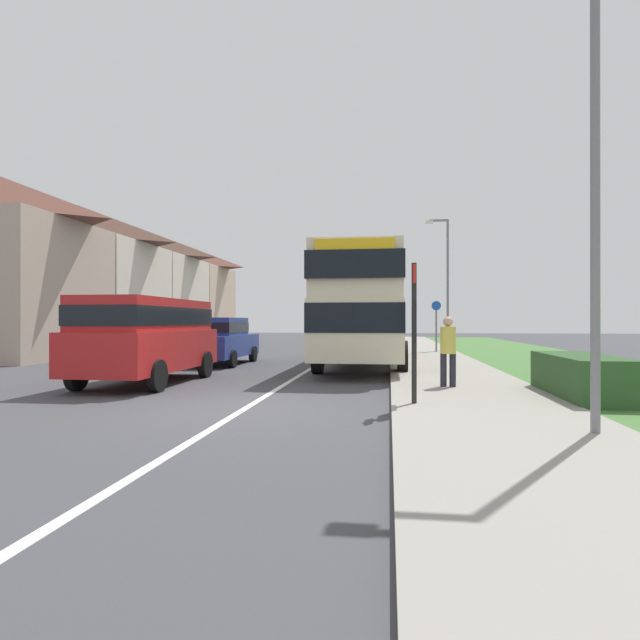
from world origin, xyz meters
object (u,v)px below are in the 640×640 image
at_px(parked_car_blue, 219,339).
at_px(cycle_route_sign, 436,324).
at_px(pedestrian_at_stop, 448,348).
at_px(bus_stop_sign, 414,323).
at_px(street_lamp_near, 586,147).
at_px(street_lamp_mid, 445,275).
at_px(parked_van_red, 148,333).
at_px(double_decker_bus, 364,305).

bearing_deg(parked_car_blue, cycle_route_sign, 40.16).
height_order(pedestrian_at_stop, bus_stop_sign, bus_stop_sign).
xyz_separation_m(pedestrian_at_stop, street_lamp_near, (1.25, -4.62, 2.87)).
bearing_deg(street_lamp_near, street_lamp_mid, 89.27).
bearing_deg(bus_stop_sign, parked_car_blue, 126.38).
distance_m(parked_car_blue, pedestrian_at_stop, 9.82).
height_order(parked_car_blue, cycle_route_sign, cycle_route_sign).
xyz_separation_m(parked_van_red, street_lamp_mid, (8.83, 14.20, 2.60)).
bearing_deg(cycle_route_sign, parked_car_blue, -139.84).
xyz_separation_m(double_decker_bus, bus_stop_sign, (1.30, -9.03, -0.60)).
bearing_deg(cycle_route_sign, parked_van_red, -122.76).
relative_size(parked_van_red, street_lamp_near, 0.74).
height_order(street_lamp_near, street_lamp_mid, street_lamp_mid).
relative_size(pedestrian_at_stop, street_lamp_near, 0.25).
height_order(pedestrian_at_stop, street_lamp_near, street_lamp_near).
relative_size(cycle_route_sign, street_lamp_mid, 0.38).
xyz_separation_m(bus_stop_sign, street_lamp_mid, (2.36, 17.30, 2.32)).
bearing_deg(cycle_route_sign, bus_stop_sign, -96.40).
bearing_deg(street_lamp_mid, pedestrian_at_stop, -95.77).
height_order(double_decker_bus, pedestrian_at_stop, double_decker_bus).
distance_m(double_decker_bus, street_lamp_mid, 9.20).
bearing_deg(double_decker_bus, bus_stop_sign, -81.81).
distance_m(pedestrian_at_stop, bus_stop_sign, 2.66).
height_order(double_decker_bus, parked_car_blue, double_decker_bus).
distance_m(double_decker_bus, pedestrian_at_stop, 7.03).
distance_m(pedestrian_at_stop, street_lamp_mid, 15.21).
bearing_deg(bus_stop_sign, cycle_route_sign, 83.60).
xyz_separation_m(street_lamp_near, street_lamp_mid, (0.25, 19.48, 0.02)).
relative_size(cycle_route_sign, street_lamp_near, 0.38).
height_order(cycle_route_sign, street_lamp_near, street_lamp_near).
relative_size(bus_stop_sign, street_lamp_near, 0.39).
bearing_deg(bus_stop_sign, street_lamp_near, -45.90).
xyz_separation_m(pedestrian_at_stop, cycle_route_sign, (0.93, 13.49, 0.45)).
bearing_deg(bus_stop_sign, parked_van_red, 154.38).
bearing_deg(street_lamp_near, double_decker_bus, 106.91).
bearing_deg(parked_car_blue, bus_stop_sign, -53.62).
xyz_separation_m(bus_stop_sign, cycle_route_sign, (1.79, 15.94, -0.11)).
xyz_separation_m(cycle_route_sign, street_lamp_mid, (0.57, 1.37, 2.44)).
distance_m(cycle_route_sign, street_lamp_mid, 2.85).
bearing_deg(parked_van_red, street_lamp_near, -31.60).
xyz_separation_m(double_decker_bus, cycle_route_sign, (3.09, 6.90, -0.72)).
height_order(parked_car_blue, street_lamp_near, street_lamp_near).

